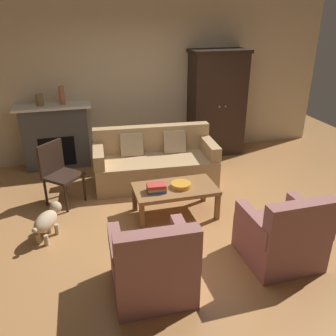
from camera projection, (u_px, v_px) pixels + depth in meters
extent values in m
plane|color=#B27A47|center=(179.00, 220.00, 4.82)|extent=(9.60, 9.60, 0.00)
cube|color=beige|center=(139.00, 81.00, 6.50)|extent=(7.20, 0.10, 2.80)
cube|color=#4C4947|center=(56.00, 138.00, 6.25)|extent=(1.10, 0.36, 1.08)
cube|color=black|center=(57.00, 152.00, 6.17)|extent=(0.60, 0.01, 0.52)
cube|color=white|center=(52.00, 106.00, 6.01)|extent=(1.26, 0.48, 0.04)
cube|color=black|center=(217.00, 105.00, 6.73)|extent=(1.00, 0.52, 1.88)
cube|color=black|center=(220.00, 51.00, 6.33)|extent=(1.06, 0.55, 0.06)
sphere|color=#ADAFB5|center=(219.00, 107.00, 6.45)|extent=(0.04, 0.04, 0.04)
sphere|color=#ADAFB5|center=(226.00, 106.00, 6.48)|extent=(0.04, 0.04, 0.04)
cube|color=tan|center=(156.00, 170.00, 5.76)|extent=(1.95, 0.97, 0.44)
cube|color=tan|center=(152.00, 138.00, 5.89)|extent=(1.91, 0.31, 0.42)
cube|color=tan|center=(99.00, 155.00, 5.47)|extent=(0.22, 0.81, 0.22)
cube|color=tan|center=(209.00, 147.00, 5.79)|extent=(0.22, 0.81, 0.22)
cube|color=tan|center=(132.00, 145.00, 5.72)|extent=(0.37, 0.21, 0.37)
cube|color=tan|center=(174.00, 142.00, 5.85)|extent=(0.37, 0.21, 0.37)
cube|color=olive|center=(175.00, 189.00, 4.78)|extent=(1.10, 0.60, 0.05)
cube|color=brown|center=(142.00, 218.00, 4.52)|extent=(0.06, 0.06, 0.37)
cube|color=brown|center=(217.00, 207.00, 4.76)|extent=(0.06, 0.06, 0.37)
cube|color=brown|center=(135.00, 198.00, 4.98)|extent=(0.06, 0.06, 0.37)
cube|color=brown|center=(204.00, 189.00, 5.22)|extent=(0.06, 0.06, 0.37)
cylinder|color=orange|center=(181.00, 185.00, 4.76)|extent=(0.27, 0.27, 0.06)
cube|color=#38569E|center=(156.00, 190.00, 4.65)|extent=(0.25, 0.18, 0.03)
cube|color=gold|center=(157.00, 188.00, 4.64)|extent=(0.25, 0.18, 0.03)
cube|color=#B73833|center=(156.00, 186.00, 4.63)|extent=(0.25, 0.19, 0.04)
cylinder|color=olive|center=(40.00, 100.00, 5.92)|extent=(0.13, 0.13, 0.19)
cylinder|color=#A86042|center=(62.00, 95.00, 5.98)|extent=(0.09, 0.09, 0.30)
cube|color=#935B56|center=(152.00, 272.00, 3.55)|extent=(0.79, 0.79, 0.42)
cube|color=#935B56|center=(158.00, 255.00, 3.10)|extent=(0.77, 0.19, 0.46)
cube|color=#935B56|center=(185.00, 241.00, 3.50)|extent=(0.14, 0.70, 0.20)
cube|color=#935B56|center=(117.00, 251.00, 3.36)|extent=(0.14, 0.70, 0.20)
cube|color=#935B56|center=(278.00, 242.00, 4.00)|extent=(0.77, 0.77, 0.42)
cube|color=#935B56|center=(301.00, 223.00, 3.55)|extent=(0.76, 0.17, 0.46)
cube|color=#935B56|center=(308.00, 214.00, 3.96)|extent=(0.13, 0.70, 0.20)
cube|color=#935B56|center=(254.00, 223.00, 3.79)|extent=(0.13, 0.70, 0.20)
cube|color=black|center=(63.00, 176.00, 5.06)|extent=(0.62, 0.62, 0.04)
cylinder|color=black|center=(66.00, 199.00, 4.92)|extent=(0.04, 0.04, 0.41)
cylinder|color=black|center=(84.00, 188.00, 5.23)|extent=(0.04, 0.04, 0.41)
cylinder|color=black|center=(46.00, 193.00, 5.09)|extent=(0.04, 0.04, 0.41)
cylinder|color=black|center=(65.00, 182.00, 5.39)|extent=(0.04, 0.04, 0.41)
cube|color=black|center=(51.00, 158.00, 5.05)|extent=(0.33, 0.35, 0.45)
ellipsoid|color=tan|center=(46.00, 221.00, 4.32)|extent=(0.37, 0.45, 0.22)
sphere|color=tan|center=(56.00, 207.00, 4.51)|extent=(0.15, 0.15, 0.15)
cylinder|color=tan|center=(49.00, 228.00, 4.51)|extent=(0.06, 0.06, 0.14)
cylinder|color=tan|center=(57.00, 229.00, 4.49)|extent=(0.06, 0.06, 0.14)
cylinder|color=tan|center=(38.00, 239.00, 4.30)|extent=(0.06, 0.06, 0.14)
cylinder|color=tan|center=(46.00, 240.00, 4.27)|extent=(0.06, 0.06, 0.14)
sphere|color=tan|center=(34.00, 230.00, 4.11)|extent=(0.06, 0.06, 0.06)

